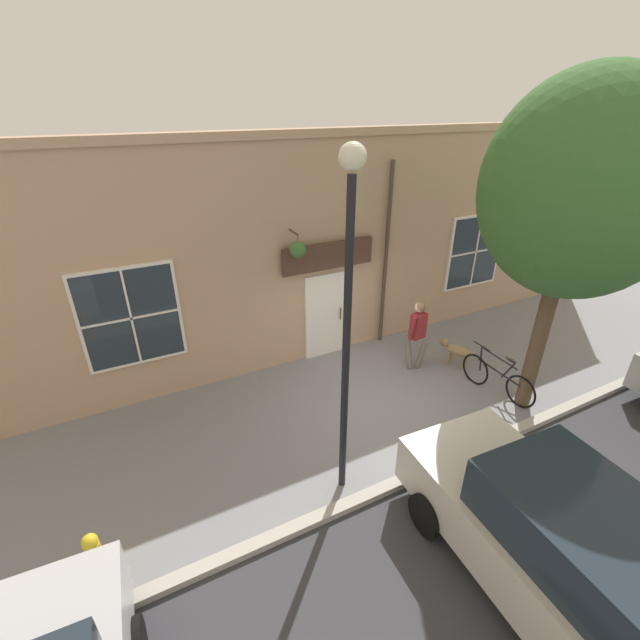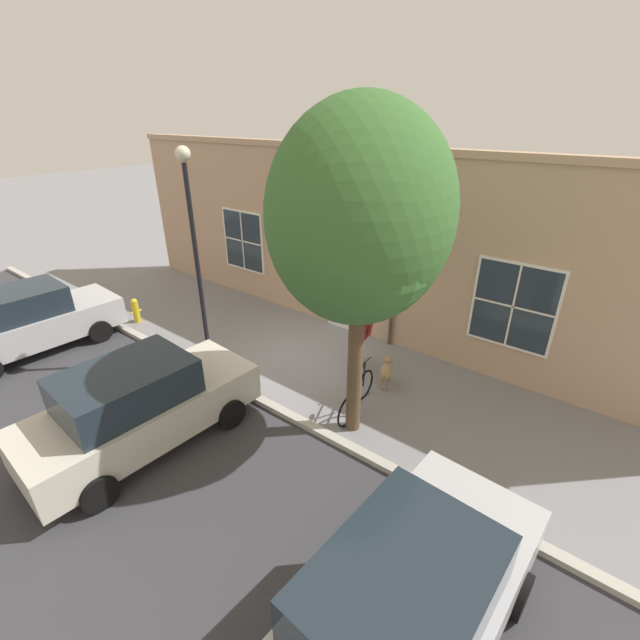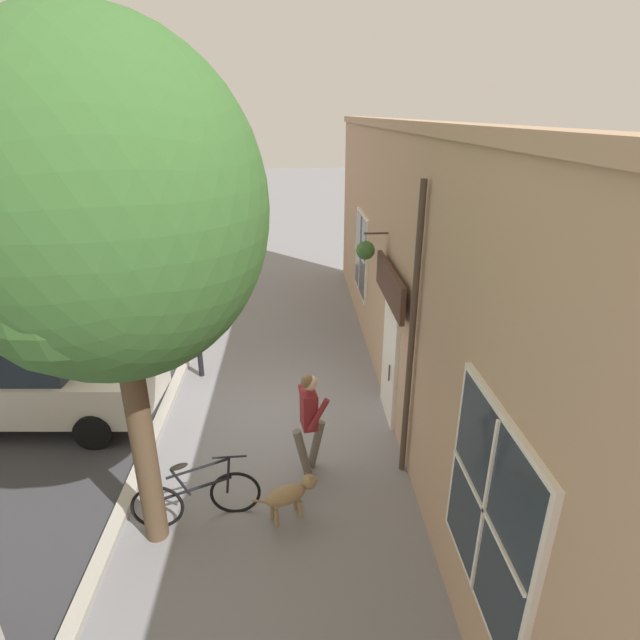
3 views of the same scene
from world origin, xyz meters
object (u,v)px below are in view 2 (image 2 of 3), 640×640
object	(u,v)px
leaning_bicycle	(356,395)
fire_hydrant	(136,310)
parked_car_mid_block	(140,405)
street_lamp	(193,233)
parked_car_far_end	(406,607)
parked_car_nearest_curb	(27,321)
pedestrian_walking	(361,330)
dog_on_leash	(387,370)
street_tree_by_curb	(363,224)

from	to	relation	value
leaning_bicycle	fire_hydrant	size ratio (longest dim) A/B	2.24
parked_car_mid_block	street_lamp	world-z (taller)	street_lamp
parked_car_far_end	street_lamp	distance (m)	8.07
parked_car_nearest_curb	leaning_bicycle	bearing A→B (deg)	110.86
parked_car_far_end	pedestrian_walking	bearing A→B (deg)	-142.39
parked_car_nearest_curb	street_lamp	bearing A→B (deg)	121.06
dog_on_leash	parked_car_nearest_curb	xyz separation A→B (m)	(4.44, -8.33, 0.49)
street_tree_by_curb	parked_car_mid_block	world-z (taller)	street_tree_by_curb
pedestrian_walking	fire_hydrant	world-z (taller)	pedestrian_walking
street_tree_by_curb	leaning_bicycle	distance (m)	3.87
parked_car_nearest_curb	street_lamp	world-z (taller)	street_lamp
leaning_bicycle	parked_car_far_end	xyz separation A→B (m)	(3.54, 2.99, 0.50)
dog_on_leash	street_lamp	distance (m)	5.44
parked_car_nearest_curb	fire_hydrant	xyz separation A→B (m)	(-2.65, 0.61, -0.48)
parked_car_mid_block	street_tree_by_curb	bearing A→B (deg)	133.26
pedestrian_walking	parked_car_far_end	size ratio (longest dim) A/B	0.39
street_tree_by_curb	street_lamp	bearing A→B (deg)	-88.83
street_tree_by_curb	leaning_bicycle	size ratio (longest dim) A/B	3.57
parked_car_nearest_curb	parked_car_mid_block	world-z (taller)	same
pedestrian_walking	parked_car_mid_block	bearing A→B (deg)	-19.22
street_lamp	parked_car_far_end	bearing A→B (deg)	67.80
fire_hydrant	dog_on_leash	bearing A→B (deg)	103.04
parked_car_far_end	fire_hydrant	size ratio (longest dim) A/B	5.70
leaning_bicycle	parked_car_mid_block	xyz separation A→B (m)	(3.36, -2.67, 0.50)
parked_car_mid_block	fire_hydrant	world-z (taller)	parked_car_mid_block
dog_on_leash	parked_car_mid_block	bearing A→B (deg)	-30.10
pedestrian_walking	parked_car_mid_block	world-z (taller)	parked_car_mid_block
street_lamp	fire_hydrant	xyz separation A→B (m)	(-0.12, -3.59, -2.97)
parked_car_far_end	street_tree_by_curb	bearing A→B (deg)	-138.24
dog_on_leash	street_lamp	size ratio (longest dim) A/B	0.18
dog_on_leash	parked_car_far_end	bearing A→B (deg)	31.71
dog_on_leash	leaning_bicycle	xyz separation A→B (m)	(1.27, -0.02, -0.02)
leaning_bicycle	street_lamp	xyz separation A→B (m)	(0.64, -4.12, 2.99)
pedestrian_walking	fire_hydrant	distance (m)	7.11
street_tree_by_curb	parked_car_nearest_curb	distance (m)	9.61
fire_hydrant	street_tree_by_curb	bearing A→B (deg)	89.80
pedestrian_walking	leaning_bicycle	bearing A→B (deg)	31.22
street_tree_by_curb	street_lamp	size ratio (longest dim) A/B	1.18
pedestrian_walking	parked_car_nearest_curb	distance (m)	8.76
parked_car_far_end	parked_car_nearest_curb	bearing A→B (deg)	-91.90
dog_on_leash	parked_car_far_end	xyz separation A→B (m)	(4.81, 2.97, 0.49)
leaning_bicycle	parked_car_nearest_curb	world-z (taller)	parked_car_nearest_curb
street_tree_by_curb	fire_hydrant	xyz separation A→B (m)	(-0.03, -8.03, -3.80)
parked_car_mid_block	parked_car_far_end	xyz separation A→B (m)	(0.19, 5.65, 0.00)
leaning_bicycle	parked_car_mid_block	bearing A→B (deg)	-38.43
fire_hydrant	parked_car_mid_block	bearing A→B (deg)	60.68
leaning_bicycle	parked_car_far_end	distance (m)	4.66
leaning_bicycle	parked_car_nearest_curb	xyz separation A→B (m)	(3.17, -8.32, 0.50)
pedestrian_walking	street_tree_by_curb	xyz separation A→B (m)	(2.12, 1.27, 3.18)
parked_car_nearest_curb	parked_car_far_end	size ratio (longest dim) A/B	1.00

